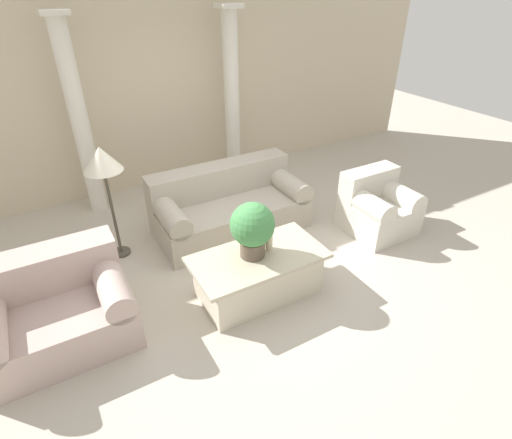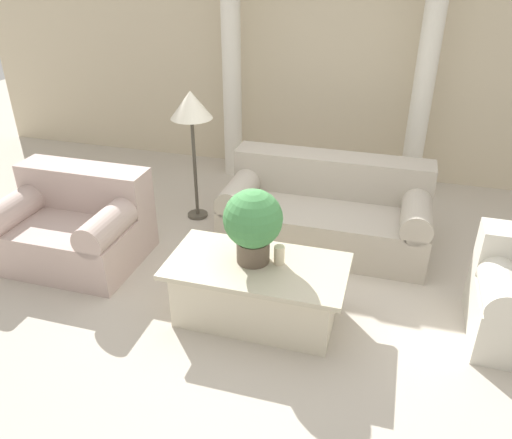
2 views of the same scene
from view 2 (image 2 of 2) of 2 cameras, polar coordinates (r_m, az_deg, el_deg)
ground_plane at (r=4.43m, az=3.53°, el=-7.72°), size 16.00×16.00×0.00m
wall_back at (r=6.39m, az=9.91°, el=18.96°), size 10.00×0.06×3.20m
sofa_long at (r=5.00m, az=8.01°, el=1.09°), size 1.96×0.96×0.83m
loveseat at (r=4.99m, az=-20.03°, el=-0.41°), size 1.27×0.96×0.83m
coffee_table at (r=3.97m, az=0.13°, el=-8.05°), size 1.38×0.73×0.50m
potted_plant at (r=3.70m, az=-0.35°, el=-0.34°), size 0.45×0.45×0.59m
pillar_candle at (r=3.80m, az=2.67°, el=-4.08°), size 0.08×0.08×0.15m
floor_lamp at (r=5.15m, az=-7.42°, el=12.34°), size 0.43×0.43×1.39m
column_left at (r=6.28m, az=-2.79°, el=16.72°), size 0.32×0.32×2.62m
column_right at (r=5.96m, az=18.67°, el=14.68°), size 0.32×0.32×2.62m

